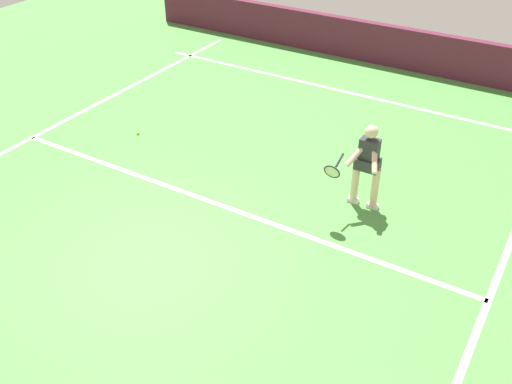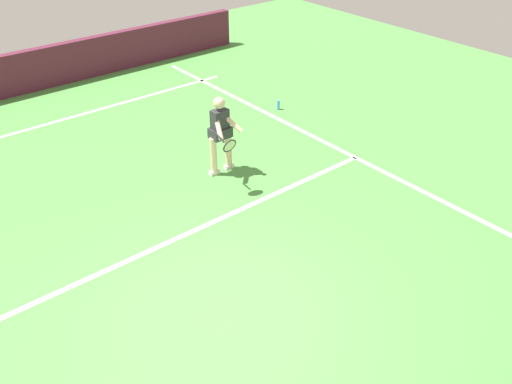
# 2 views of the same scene
# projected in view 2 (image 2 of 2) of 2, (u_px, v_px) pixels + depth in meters

# --- Properties ---
(ground_plane) EXTENTS (25.75, 25.75, 0.00)m
(ground_plane) POSITION_uv_depth(u_px,v_px,m) (228.00, 313.00, 7.56)
(ground_plane) COLOR #4C9342
(baseline_marking) EXTENTS (10.31, 0.10, 0.01)m
(baseline_marking) POSITION_uv_depth(u_px,v_px,m) (31.00, 129.00, 12.39)
(baseline_marking) COLOR white
(baseline_marking) RESTS_ON ground
(service_line_marking) EXTENTS (9.31, 0.10, 0.01)m
(service_line_marking) POSITION_uv_depth(u_px,v_px,m) (158.00, 247.00, 8.77)
(service_line_marking) COLOR white
(service_line_marking) RESTS_ON ground
(sideline_left_marking) EXTENTS (0.10, 17.81, 0.01)m
(sideline_left_marking) POSITION_uv_depth(u_px,v_px,m) (432.00, 196.00, 10.04)
(sideline_left_marking) COLOR white
(sideline_left_marking) RESTS_ON ground
(tennis_player) EXTENTS (0.77, 0.93, 1.55)m
(tennis_player) POSITION_uv_depth(u_px,v_px,m) (221.00, 133.00, 10.33)
(tennis_player) COLOR beige
(tennis_player) RESTS_ON ground
(water_bottle) EXTENTS (0.07, 0.07, 0.24)m
(water_bottle) POSITION_uv_depth(u_px,v_px,m) (278.00, 105.00, 13.22)
(water_bottle) COLOR #4C9EE5
(water_bottle) RESTS_ON ground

